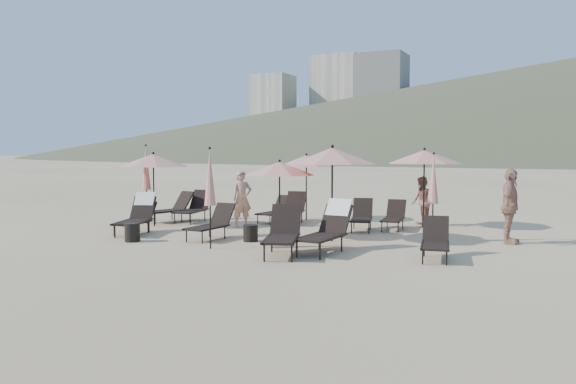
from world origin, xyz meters
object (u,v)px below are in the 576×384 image
at_px(umbrella_open_2, 332,156).
at_px(lounger_4, 327,228).
at_px(umbrella_closed_1, 433,180).
at_px(umbrella_closed_0, 210,178).
at_px(lounger_9, 292,209).
at_px(umbrella_open_1, 280,169).
at_px(lounger_3, 283,233).
at_px(lounger_11, 394,216).
at_px(lounger_10, 362,216).
at_px(umbrella_open_4, 424,157).
at_px(umbrella_open_0, 153,160).
at_px(lounger_1, 136,219).
at_px(lounger_6, 170,208).
at_px(lounger_7, 194,207).
at_px(umbrella_open_3, 306,161).
at_px(beachgoer_c, 510,206).
at_px(beachgoer_b, 422,201).
at_px(lounger_5, 435,240).
at_px(umbrella_closed_2, 146,168).
at_px(lounger_2, 212,223).
at_px(lounger_0, 137,214).
at_px(side_table_0, 132,232).
at_px(lounger_8, 275,210).
at_px(beachgoer_a, 242,199).

bearing_deg(umbrella_open_2, lounger_4, -72.41).
bearing_deg(umbrella_closed_1, umbrella_closed_0, -143.26).
bearing_deg(lounger_9, umbrella_open_1, -80.68).
xyz_separation_m(lounger_3, lounger_11, (1.13, 5.13, -0.10)).
relative_size(lounger_10, umbrella_open_4, 0.68).
relative_size(lounger_10, umbrella_open_0, 0.72).
bearing_deg(lounger_11, umbrella_open_1, -135.13).
relative_size(lounger_1, lounger_4, 0.80).
bearing_deg(lounger_4, lounger_11, 88.39).
relative_size(lounger_6, lounger_7, 0.97).
height_order(lounger_1, umbrella_open_3, umbrella_open_3).
bearing_deg(beachgoer_c, lounger_7, 91.45).
height_order(beachgoer_b, beachgoer_c, beachgoer_c).
bearing_deg(lounger_6, umbrella_open_1, -2.69).
relative_size(lounger_6, umbrella_open_1, 0.86).
distance_m(lounger_5, beachgoer_c, 3.16).
bearing_deg(umbrella_closed_2, umbrella_open_1, -9.28).
relative_size(lounger_2, umbrella_open_0, 0.70).
distance_m(lounger_10, umbrella_open_0, 6.59).
distance_m(umbrella_open_0, umbrella_open_1, 4.59).
distance_m(lounger_3, umbrella_open_3, 6.68).
xyz_separation_m(lounger_7, umbrella_open_0, (-0.40, -1.52, 1.57)).
distance_m(lounger_0, lounger_1, 0.15).
xyz_separation_m(lounger_6, beachgoer_c, (10.51, 0.00, 0.49)).
xyz_separation_m(umbrella_open_0, umbrella_open_1, (4.56, -0.40, -0.18)).
relative_size(umbrella_open_4, side_table_0, 5.14).
relative_size(lounger_3, lounger_9, 1.09).
height_order(lounger_9, umbrella_open_0, umbrella_open_0).
bearing_deg(lounger_3, lounger_4, 26.07).
distance_m(lounger_5, umbrella_open_4, 5.50).
relative_size(lounger_3, lounger_8, 1.29).
xyz_separation_m(lounger_1, umbrella_open_3, (3.06, 4.96, 1.60)).
distance_m(lounger_1, beachgoer_c, 10.03).
height_order(lounger_0, umbrella_closed_0, umbrella_closed_0).
bearing_deg(umbrella_closed_1, lounger_9, 159.57).
bearing_deg(umbrella_closed_0, lounger_8, 100.45).
xyz_separation_m(lounger_4, side_table_0, (-5.05, -0.82, -0.32)).
distance_m(side_table_0, beachgoer_b, 8.76).
bearing_deg(lounger_5, umbrella_closed_0, -178.67).
bearing_deg(lounger_6, lounger_10, 22.52).
bearing_deg(umbrella_open_3, beachgoer_b, 3.07).
xyz_separation_m(umbrella_open_0, umbrella_closed_1, (8.40, 0.69, -0.45)).
bearing_deg(beachgoer_a, lounger_10, -35.68).
xyz_separation_m(umbrella_open_3, umbrella_closed_0, (0.29, -6.21, -0.32)).
bearing_deg(lounger_11, lounger_0, -154.38).
distance_m(lounger_6, beachgoer_b, 8.17).
bearing_deg(side_table_0, lounger_6, 114.82).
relative_size(lounger_4, umbrella_open_0, 0.83).
xyz_separation_m(lounger_10, umbrella_open_3, (-2.48, 1.54, 1.58)).
xyz_separation_m(lounger_7, umbrella_open_2, (5.66, -1.89, 1.72)).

